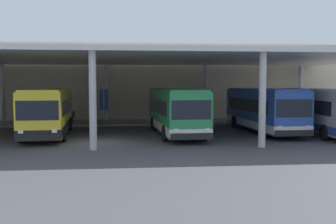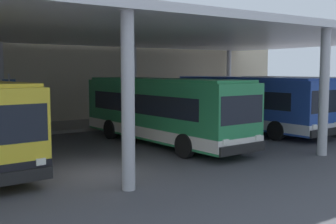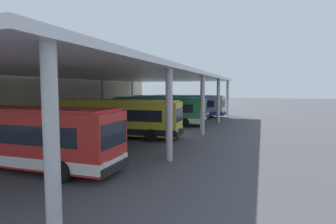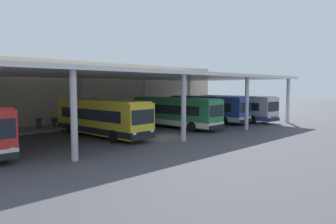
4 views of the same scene
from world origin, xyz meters
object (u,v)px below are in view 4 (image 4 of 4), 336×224
Objects in this scene: bench_waiting at (61,122)px; bus_far_bay at (208,109)px; banner_sign at (94,108)px; bus_second_bay at (102,118)px; bus_departing at (236,108)px; bus_middle_bay at (175,112)px; trash_bin at (39,123)px.

bus_far_bay is at bearing -25.89° from bench_waiting.
banner_sign is (3.47, -0.88, 1.32)m from bench_waiting.
bus_departing is at bearing -3.28° from bus_second_bay.
bus_departing is (10.26, -0.73, 0.00)m from bus_middle_bay.
bus_far_bay is at bearing 156.76° from bus_departing.
bench_waiting is at bearing 165.80° from banner_sign.
bench_waiting is (-8.74, 8.28, -0.99)m from bus_middle_bay.
trash_bin is at bearing 157.43° from bus_departing.
bus_middle_bay is 13.75m from trash_bin.
bus_far_bay is at bearing 1.96° from bus_second_bay.
bus_far_bay is 3.31× the size of banner_sign.
bus_middle_bay is (8.64, -0.36, 0.00)m from bus_second_bay.
bus_second_bay is 3.34× the size of banner_sign.
bus_middle_bay reaches higher than trash_bin.
bus_middle_bay is at bearing -172.38° from bus_far_bay.
bus_second_bay is at bearing -72.83° from trash_bin.
bus_middle_bay and bus_far_bay have the same top height.
bus_middle_bay is at bearing -54.56° from banner_sign.
trash_bin is at bearing -176.19° from bench_waiting.
bus_second_bay and bus_departing have the same top height.
bus_middle_bay is 10.87× the size of trash_bin.
bus_far_bay is 13.49m from banner_sign.
bus_middle_bay is 12.08m from bench_waiting.
trash_bin is 0.31× the size of banner_sign.
bus_second_bay reaches higher than bench_waiting.
bus_second_bay is 1.00× the size of bus_departing.
bus_second_bay is at bearing -115.57° from banner_sign.
bus_departing is 23.10m from trash_bin.
banner_sign is at bearing 152.36° from bus_departing.
trash_bin is (-2.40, 7.77, -0.98)m from bus_second_bay.
bus_middle_bay reaches higher than bench_waiting.
bus_departing is 17.54m from banner_sign.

